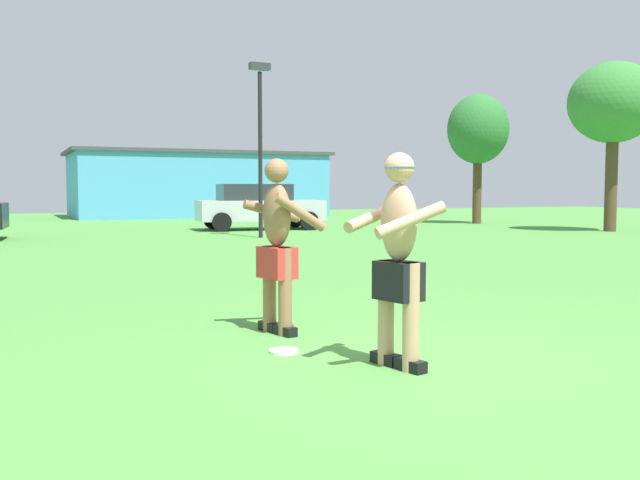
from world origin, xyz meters
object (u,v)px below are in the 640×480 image
(tree_left_field, at_px, (478,130))
(tree_behind_players, at_px, (613,104))
(frisbee, at_px, (284,351))
(car_silver_near_post, at_px, (258,206))
(lamp_post, at_px, (260,129))
(player_in_red, at_px, (278,242))
(player_with_cap, at_px, (398,250))

(tree_left_field, distance_m, tree_behind_players, 6.33)
(frisbee, distance_m, car_silver_near_post, 18.74)
(lamp_post, bearing_deg, tree_left_field, 22.20)
(car_silver_near_post, bearing_deg, player_in_red, -108.43)
(player_with_cap, bearing_deg, player_in_red, 103.18)
(player_with_cap, xyz_separation_m, tree_behind_players, (15.64, 12.83, 3.28))
(car_silver_near_post, height_order, lamp_post, lamp_post)
(player_in_red, xyz_separation_m, frisbee, (-0.24, -0.79, -0.88))
(player_in_red, bearing_deg, tree_behind_players, 34.96)
(player_with_cap, distance_m, tree_behind_players, 20.49)
(player_with_cap, relative_size, frisbee, 6.49)
(car_silver_near_post, bearing_deg, frisbee, -108.36)
(player_with_cap, relative_size, player_in_red, 1.00)
(player_in_red, distance_m, tree_left_field, 23.39)
(player_with_cap, height_order, frisbee, player_with_cap)
(player_in_red, relative_size, tree_left_field, 0.32)
(player_with_cap, xyz_separation_m, tree_left_field, (14.88, 19.11, 2.88))
(car_silver_near_post, relative_size, lamp_post, 0.89)
(player_with_cap, distance_m, lamp_post, 15.35)
(player_with_cap, bearing_deg, lamp_post, 74.81)
(lamp_post, bearing_deg, player_with_cap, -105.19)
(car_silver_near_post, height_order, tree_left_field, tree_left_field)
(player_in_red, relative_size, frisbee, 6.50)
(frisbee, height_order, tree_left_field, tree_left_field)
(frisbee, bearing_deg, player_in_red, 73.07)
(car_silver_near_post, relative_size, tree_left_field, 0.85)
(lamp_post, bearing_deg, player_in_red, -108.51)
(frisbee, bearing_deg, lamp_post, 71.58)
(player_in_red, xyz_separation_m, car_silver_near_post, (5.66, 16.98, -0.07))
(player_with_cap, relative_size, tree_left_field, 0.32)
(car_silver_near_post, xyz_separation_m, lamp_post, (-1.29, -3.95, 2.30))
(frisbee, height_order, lamp_post, lamp_post)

